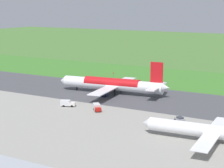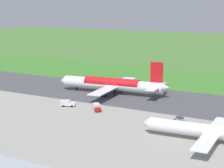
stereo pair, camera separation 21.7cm
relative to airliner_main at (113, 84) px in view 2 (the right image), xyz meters
The scene contains 11 objects.
ground_plane 5.35m from the airliner_main, behind, with size 800.00×800.00×0.00m, color #477233.
runway_asphalt 5.33m from the airliner_main, behind, with size 600.00×41.56×0.06m, color #47474C.
apron_concrete 51.37m from the airliner_main, 93.49° to the left, with size 440.00×110.00×0.05m, color gray.
grass_verge_foreground 41.03m from the airliner_main, 94.38° to the right, with size 600.00×80.00×0.04m, color #3C782B.
airliner_main is the anchor object (origin of this frame).
airliner_parked_near 72.74m from the airliner_main, 143.43° to the left, with size 43.15×35.32×12.59m.
service_truck_baggage 30.20m from the airliner_main, 82.07° to the left, with size 6.21×4.45×2.65m.
service_car_followme 50.45m from the airliner_main, 147.60° to the left, with size 4.51×3.76×1.62m.
service_truck_fuel 31.00m from the airliner_main, 108.17° to the left, with size 5.58×5.79×2.65m.
no_stopping_sign 43.83m from the airliner_main, 60.70° to the right, with size 0.60×0.10×2.39m.
traffic_cone_orange 47.22m from the airliner_main, 57.54° to the right, with size 0.40×0.40×0.55m, color orange.
Camera 2 is at (-87.44, 158.75, 40.91)m, focal length 65.39 mm.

